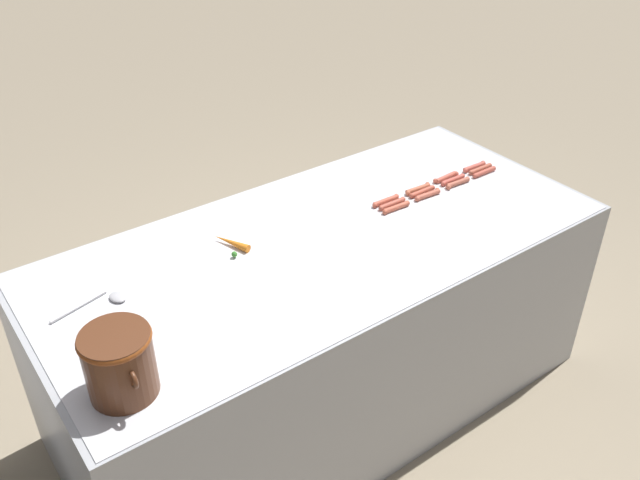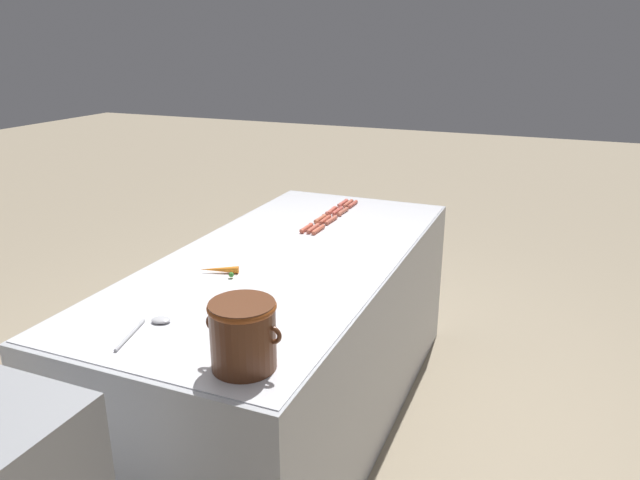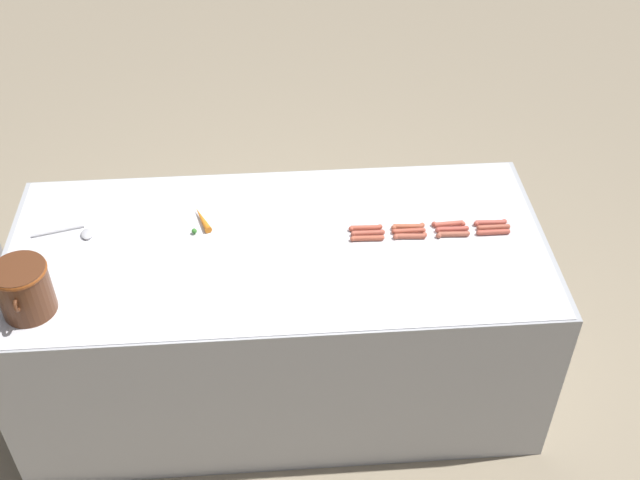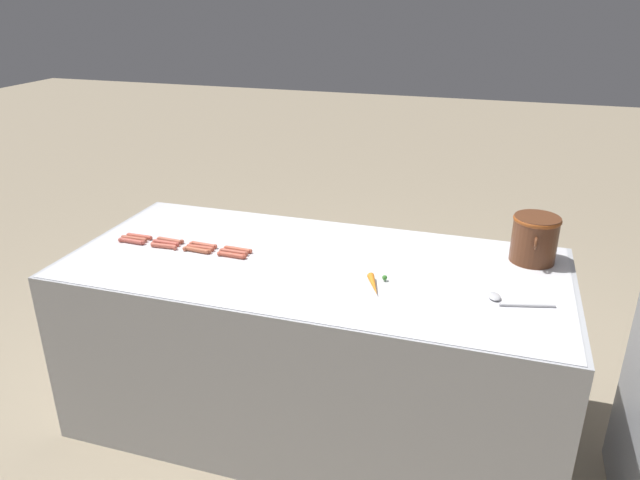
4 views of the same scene
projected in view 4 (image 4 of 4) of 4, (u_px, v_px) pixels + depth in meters
ground_plane at (315, 415)px, 3.09m from camera, size 20.00×20.00×0.00m
griddle_counter at (314, 343)px, 2.92m from camera, size 1.05×2.30×0.88m
hot_dog_0 at (140, 236)px, 3.00m from camera, size 0.02×0.15×0.02m
hot_dog_1 at (170, 240)px, 2.95m from camera, size 0.03×0.15×0.02m
hot_dog_2 at (203, 245)px, 2.90m from camera, size 0.03×0.15×0.02m
hot_dog_3 at (238, 249)px, 2.85m from camera, size 0.03×0.15×0.02m
hot_dog_4 at (134, 239)px, 2.97m from camera, size 0.02×0.15×0.02m
hot_dog_5 at (166, 243)px, 2.92m from camera, size 0.03×0.15×0.02m
hot_dog_6 at (200, 248)px, 2.87m from camera, size 0.02×0.15×0.02m
hot_dog_7 at (234, 252)px, 2.82m from camera, size 0.03×0.15×0.02m
hot_dog_8 at (132, 241)px, 2.94m from camera, size 0.03×0.15×0.02m
hot_dog_9 at (164, 246)px, 2.89m from camera, size 0.03×0.15×0.02m
hot_dog_10 at (197, 250)px, 2.84m from camera, size 0.03×0.15×0.02m
hot_dog_11 at (232, 255)px, 2.79m from camera, size 0.03×0.15×0.02m
bean_pot at (535, 237)px, 2.71m from camera, size 0.26×0.21×0.22m
serving_spoon at (505, 299)px, 2.40m from camera, size 0.11×0.27×0.02m
carrot at (374, 284)px, 2.50m from camera, size 0.18×0.09×0.03m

